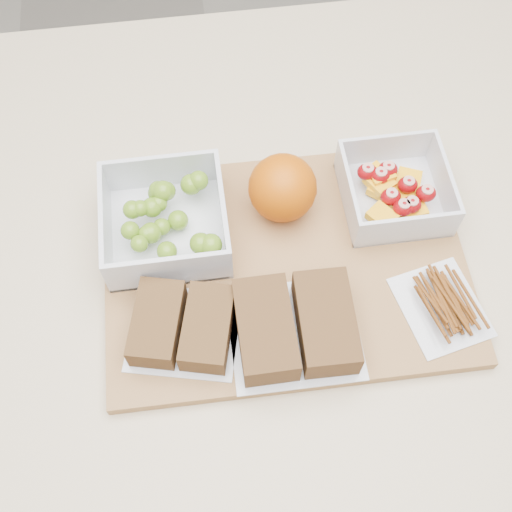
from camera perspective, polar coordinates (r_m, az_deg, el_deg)
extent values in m
plane|color=gray|center=(1.61, 0.68, -16.17)|extent=(4.00, 4.00, 0.00)
cube|color=beige|center=(1.18, 0.92, -11.57)|extent=(1.20, 0.90, 0.90)
cube|color=#A17342|center=(0.76, 2.63, -0.87)|extent=(0.42, 0.31, 0.02)
cube|color=silver|center=(0.77, -7.84, 2.16)|extent=(0.14, 0.14, 0.01)
cube|color=silver|center=(0.79, -8.43, 7.40)|extent=(0.14, 0.01, 0.06)
cube|color=silver|center=(0.71, -7.73, -1.40)|extent=(0.14, 0.01, 0.06)
cube|color=silver|center=(0.75, -2.91, 3.84)|extent=(0.01, 0.13, 0.06)
cube|color=silver|center=(0.76, -13.21, 2.57)|extent=(0.01, 0.13, 0.06)
sphere|color=#60891C|center=(0.75, -9.32, 2.03)|extent=(0.02, 0.02, 0.02)
sphere|color=#60891C|center=(0.74, -11.13, 2.24)|extent=(0.02, 0.02, 0.02)
sphere|color=#60891C|center=(0.76, -8.69, 5.79)|extent=(0.02, 0.02, 0.02)
sphere|color=#60891C|center=(0.76, -6.94, 3.16)|extent=(0.02, 0.02, 0.02)
sphere|color=#60891C|center=(0.76, -10.94, 4.06)|extent=(0.02, 0.02, 0.02)
sphere|color=#60891C|center=(0.75, -8.36, 2.58)|extent=(0.02, 0.02, 0.02)
sphere|color=#60891C|center=(0.75, -10.24, 4.20)|extent=(0.02, 0.02, 0.02)
sphere|color=#60891C|center=(0.72, -4.04, 1.00)|extent=(0.03, 0.03, 0.03)
sphere|color=#60891C|center=(0.77, -5.80, 6.34)|extent=(0.03, 0.03, 0.03)
sphere|color=#60891C|center=(0.76, -8.26, 5.72)|extent=(0.03, 0.03, 0.03)
sphere|color=#60891C|center=(0.73, -10.33, 1.08)|extent=(0.02, 0.02, 0.02)
sphere|color=#60891C|center=(0.76, -5.13, 6.70)|extent=(0.02, 0.02, 0.02)
sphere|color=#60891C|center=(0.73, -7.92, 0.41)|extent=(0.02, 0.02, 0.02)
sphere|color=#60891C|center=(0.77, -8.79, 5.54)|extent=(0.02, 0.02, 0.02)
sphere|color=#60891C|center=(0.76, -9.24, 4.29)|extent=(0.02, 0.02, 0.02)
sphere|color=#60891C|center=(0.76, -8.03, 5.74)|extent=(0.02, 0.02, 0.02)
sphere|color=#60891C|center=(0.72, -4.95, 1.11)|extent=(0.03, 0.03, 0.03)
sphere|color=#60891C|center=(0.73, -4.24, 0.18)|extent=(0.02, 0.02, 0.02)
sphere|color=#60891C|center=(0.76, -8.63, 4.65)|extent=(0.02, 0.02, 0.02)
sphere|color=#60891C|center=(0.74, -9.69, 1.96)|extent=(0.02, 0.02, 0.02)
cube|color=silver|center=(0.81, 12.00, 5.00)|extent=(0.12, 0.12, 0.00)
cube|color=silver|center=(0.82, 11.35, 9.32)|extent=(0.12, 0.00, 0.05)
cube|color=silver|center=(0.76, 13.34, 2.28)|extent=(0.12, 0.00, 0.05)
cube|color=silver|center=(0.81, 16.33, 6.29)|extent=(0.00, 0.11, 0.05)
cube|color=silver|center=(0.77, 8.14, 5.53)|extent=(0.00, 0.11, 0.05)
cube|color=#F6A70D|center=(0.79, 12.79, 4.45)|extent=(0.03, 0.04, 0.01)
cube|color=#F6A70D|center=(0.80, 11.11, 6.74)|extent=(0.04, 0.05, 0.01)
cube|color=#F6A70D|center=(0.80, 12.80, 5.87)|extent=(0.04, 0.05, 0.01)
cube|color=#F6A70D|center=(0.82, 13.36, 6.39)|extent=(0.04, 0.04, 0.01)
cube|color=#F6A70D|center=(0.79, 10.92, 6.45)|extent=(0.04, 0.04, 0.01)
cube|color=#F6A70D|center=(0.79, 11.06, 7.09)|extent=(0.03, 0.03, 0.01)
cube|color=#F6A70D|center=(0.77, 11.14, 3.46)|extent=(0.04, 0.04, 0.01)
cube|color=#F6A70D|center=(0.79, 13.69, 4.20)|extent=(0.03, 0.03, 0.01)
cube|color=#F6A70D|center=(0.80, 11.10, 5.85)|extent=(0.04, 0.04, 0.01)
ellipsoid|color=maroon|center=(0.79, 13.32, 6.17)|extent=(0.02, 0.02, 0.02)
ellipsoid|color=maroon|center=(0.77, 13.62, 4.45)|extent=(0.02, 0.02, 0.02)
ellipsoid|color=maroon|center=(0.79, 9.84, 7.39)|extent=(0.02, 0.02, 0.02)
ellipsoid|color=maroon|center=(0.79, 14.87, 5.40)|extent=(0.02, 0.02, 0.02)
ellipsoid|color=maroon|center=(0.79, 10.97, 7.01)|extent=(0.02, 0.02, 0.02)
ellipsoid|color=maroon|center=(0.77, 12.94, 4.22)|extent=(0.02, 0.02, 0.02)
ellipsoid|color=maroon|center=(0.78, 11.88, 5.17)|extent=(0.02, 0.02, 0.02)
ellipsoid|color=maroon|center=(0.80, 11.62, 7.53)|extent=(0.02, 0.02, 0.02)
sphere|color=#C65304|center=(0.75, 2.37, 6.07)|extent=(0.08, 0.08, 0.08)
cube|color=silver|center=(0.71, -6.42, -6.70)|extent=(0.14, 0.13, 0.00)
cube|color=brown|center=(0.70, -8.77, -5.91)|extent=(0.07, 0.10, 0.03)
cube|color=brown|center=(0.69, -4.33, -6.38)|extent=(0.07, 0.10, 0.03)
cube|color=silver|center=(0.71, 3.44, -6.88)|extent=(0.14, 0.13, 0.00)
cube|color=brown|center=(0.69, 0.84, -6.55)|extent=(0.06, 0.11, 0.04)
cube|color=brown|center=(0.70, 6.21, -5.89)|extent=(0.06, 0.11, 0.04)
cube|color=silver|center=(0.75, 16.09, -4.40)|extent=(0.11, 0.12, 0.00)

